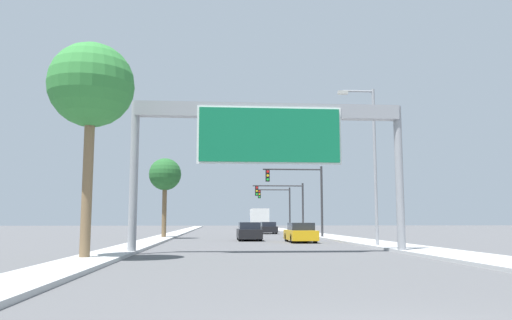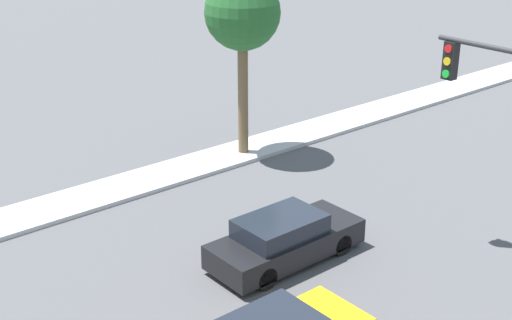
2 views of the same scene
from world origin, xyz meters
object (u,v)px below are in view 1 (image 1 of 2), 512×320
Objects in this scene: car_far_right at (249,232)px; truck_box_primary at (259,220)px; traffic_light_mid_block at (285,199)px; palm_tree_foreground at (91,87)px; car_near_right at (268,228)px; traffic_light_far_intersection at (279,202)px; sign_gantry at (269,132)px; traffic_light_near_intersection at (303,189)px; street_lamp_right at (371,154)px; palm_tree_background at (165,175)px; car_near_center at (300,233)px.

car_far_right is 0.61× the size of truck_box_primary.
traffic_light_mid_block is 0.64× the size of palm_tree_foreground.
car_near_right is at bearing 74.31° from palm_tree_foreground.
car_far_right is 21.85m from palm_tree_foreground.
car_far_right is 0.80× the size of traffic_light_far_intersection.
sign_gantry is 2.87× the size of car_far_right.
truck_box_primary is (3.50, 49.10, -4.19)m from sign_gantry.
traffic_light_near_intersection is 15.15m from street_lamp_right.
traffic_light_mid_block is 0.97× the size of traffic_light_far_intersection.
traffic_light_far_intersection is 35.09m from street_lamp_right.
traffic_light_mid_block is 25.14m from street_lamp_right.
palm_tree_background reaches higher than traffic_light_far_intersection.
palm_tree_background is 20.30m from street_lamp_right.
street_lamp_right reaches higher than car_far_right.
palm_tree_background reaches higher than car_near_right.
traffic_light_near_intersection is 0.73× the size of palm_tree_foreground.
street_lamp_right is at bearing -58.40° from car_far_right.
palm_tree_background is at bearing -110.05° from truck_box_primary.
palm_tree_foreground is at bearing -105.69° from car_near_right.
car_near_center is at bearing -94.29° from traffic_light_mid_block.
traffic_light_near_intersection is 10.01m from traffic_light_mid_block.
palm_tree_background is at bearing 132.50° from street_lamp_right.
traffic_light_far_intersection is at bearing 77.64° from car_far_right.
palm_tree_background is at bearing 88.76° from palm_tree_foreground.
truck_box_primary is 0.87× the size of palm_tree_foreground.
street_lamp_right reaches higher than traffic_light_far_intersection.
traffic_light_far_intersection is 45.76m from palm_tree_foreground.
palm_tree_foreground is at bearing -148.36° from street_lamp_right.
car_near_center is 0.50× the size of street_lamp_right.
palm_tree_background is (-10.60, 7.79, 4.81)m from car_near_center.
traffic_light_far_intersection is at bearing 89.20° from traffic_light_near_intersection.
car_near_right is 5.65m from traffic_light_far_intersection.
palm_tree_background is (-7.10, 20.05, -0.36)m from sign_gantry.
street_lamp_right is at bearing -87.89° from traffic_light_far_intersection.
car_near_right is 23.63m from car_near_center.
car_near_right is 16.27m from traffic_light_near_intersection.
car_near_center reaches higher than car_near_right.
traffic_light_near_intersection is at bearing 40.35° from car_far_right.
truck_box_primary reaches higher than car_near_center.
traffic_light_near_intersection reaches higher than car_far_right.
traffic_light_near_intersection is 12.19m from palm_tree_background.
truck_box_primary is (3.50, 33.26, 0.97)m from car_far_right.
traffic_light_mid_block is 10.01m from traffic_light_far_intersection.
sign_gantry is at bearing -70.50° from palm_tree_background.
car_near_right is 0.69× the size of palm_tree_background.
traffic_light_near_intersection is at bearing -88.83° from traffic_light_mid_block.
sign_gantry is at bearing -105.93° from car_near_center.
sign_gantry is 16.65m from car_far_right.
palm_tree_background reaches higher than traffic_light_near_intersection.
sign_gantry is at bearing -90.00° from car_far_right.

